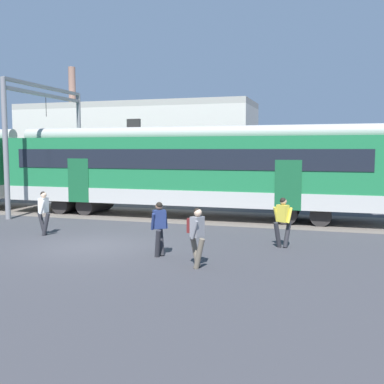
% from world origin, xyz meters
% --- Properties ---
extents(ground_plane, '(160.00, 160.00, 0.00)m').
position_xyz_m(ground_plane, '(0.00, 0.00, 0.00)').
color(ground_plane, '#38383D').
extents(commuter_train, '(38.05, 3.07, 4.73)m').
position_xyz_m(commuter_train, '(-7.53, 7.38, 2.25)').
color(commuter_train, '#B7B7B2').
rests_on(commuter_train, ground).
extents(pedestrian_white, '(0.65, 0.53, 1.67)m').
position_xyz_m(pedestrian_white, '(-2.72, 1.30, 0.96)').
color(pedestrian_white, '#28282D').
rests_on(pedestrian_white, ground).
extents(pedestrian_navy, '(0.48, 0.71, 1.67)m').
position_xyz_m(pedestrian_navy, '(2.69, -0.62, 0.96)').
color(pedestrian_navy, '#28282D').
rests_on(pedestrian_navy, ground).
extents(pedestrian_grey, '(0.58, 0.64, 1.67)m').
position_xyz_m(pedestrian_grey, '(4.13, -1.54, 0.99)').
color(pedestrian_grey, '#6B6051').
rests_on(pedestrian_grey, ground).
extents(pedestrian_yellow, '(0.66, 0.52, 1.67)m').
position_xyz_m(pedestrian_yellow, '(6.13, 1.72, 0.96)').
color(pedestrian_yellow, '#28282D').
rests_on(pedestrian_yellow, ground).
extents(catenary_gantry, '(0.24, 6.64, 6.53)m').
position_xyz_m(catenary_gantry, '(-6.68, 7.38, 4.31)').
color(catenary_gantry, gray).
rests_on(catenary_gantry, ground).
extents(background_building, '(16.58, 5.00, 9.20)m').
position_xyz_m(background_building, '(-5.57, 16.20, 3.21)').
color(background_building, beige).
rests_on(background_building, ground).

